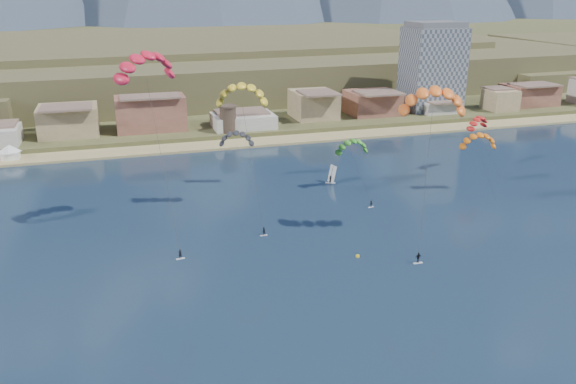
{
  "coord_description": "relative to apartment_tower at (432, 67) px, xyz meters",
  "views": [
    {
      "loc": [
        -29.09,
        -63.87,
        45.5
      ],
      "look_at": [
        0.0,
        32.0,
        10.0
      ],
      "focal_mm": 36.04,
      "sensor_mm": 36.0,
      "label": 1
    }
  ],
  "objects": [
    {
      "name": "ground",
      "position": [
        -85.0,
        -128.0,
        -17.82
      ],
      "size": [
        2400.0,
        2400.0,
        0.0
      ],
      "primitive_type": "plane",
      "color": "#0E1F32",
      "rests_on": "ground"
    },
    {
      "name": "kitesurfer_red",
      "position": [
        -108.03,
        -82.99,
        15.13
      ],
      "size": [
        13.5,
        20.27,
        36.8
      ],
      "color": "silver",
      "rests_on": "ground"
    },
    {
      "name": "windsurfer",
      "position": [
        -64.69,
        -65.66,
        -16.41
      ],
      "size": [
        2.68,
        2.86,
        4.44
      ],
      "color": "silver",
      "rests_on": "ground"
    },
    {
      "name": "land",
      "position": [
        -85.0,
        432.0,
        -17.82
      ],
      "size": [
        2200.0,
        900.0,
        4.0
      ],
      "color": "brown",
      "rests_on": "ground"
    },
    {
      "name": "apartment_tower",
      "position": [
        0.0,
        0.0,
        0.0
      ],
      "size": [
        20.0,
        16.0,
        32.0
      ],
      "color": "gray",
      "rests_on": "ground"
    },
    {
      "name": "kitesurfer_yellow",
      "position": [
        -89.2,
        -77.82,
        8.02
      ],
      "size": [
        11.7,
        17.83,
        29.66
      ],
      "color": "silver",
      "rests_on": "ground"
    },
    {
      "name": "kitesurfer_orange",
      "position": [
        -59.4,
        -101.14,
        9.4
      ],
      "size": [
        14.1,
        15.14,
        30.72
      ],
      "color": "silver",
      "rests_on": "ground"
    },
    {
      "name": "town",
      "position": [
        -125.0,
        -6.0,
        -9.82
      ],
      "size": [
        400.0,
        24.0,
        12.0
      ],
      "color": "beige",
      "rests_on": "ground"
    },
    {
      "name": "beach",
      "position": [
        -85.0,
        -22.0,
        -17.57
      ],
      "size": [
        2200.0,
        12.0,
        0.9
      ],
      "color": "tan",
      "rests_on": "ground"
    },
    {
      "name": "distant_kite_orange",
      "position": [
        -34.87,
        -81.47,
        -4.81
      ],
      "size": [
        9.4,
        6.65,
        16.19
      ],
      "color": "#262626",
      "rests_on": "ground"
    },
    {
      "name": "kitesurfer_green",
      "position": [
        -61.85,
        -71.45,
        -6.78
      ],
      "size": [
        8.5,
        14.66,
        15.67
      ],
      "color": "silver",
      "rests_on": "ground"
    },
    {
      "name": "watchtower",
      "position": [
        -80.0,
        -14.0,
        -11.45
      ],
      "size": [
        5.82,
        5.82,
        8.6
      ],
      "color": "#47382D",
      "rests_on": "ground"
    },
    {
      "name": "buoy",
      "position": [
        -74.99,
        -105.96,
        -17.69
      ],
      "size": [
        0.75,
        0.75,
        0.75
      ],
      "color": "yellow",
      "rests_on": "ground"
    },
    {
      "name": "distant_kite_dark",
      "position": [
        -87.06,
        -60.5,
        -5.48
      ],
      "size": [
        9.25,
        6.77,
        15.55
      ],
      "color": "#262626",
      "rests_on": "ground"
    },
    {
      "name": "distant_kite_red",
      "position": [
        -25.48,
        -67.09,
        -4.33
      ],
      "size": [
        8.37,
        7.1,
        16.36
      ],
      "color": "#262626",
      "rests_on": "ground"
    },
    {
      "name": "foothills",
      "position": [
        -62.61,
        104.47,
        -8.74
      ],
      "size": [
        940.0,
        210.0,
        18.0
      ],
      "color": "brown",
      "rests_on": "ground"
    }
  ]
}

